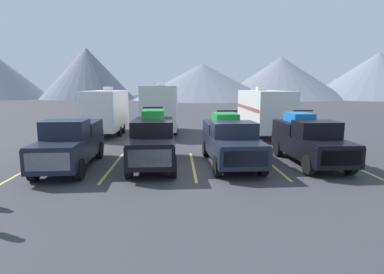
{
  "coord_description": "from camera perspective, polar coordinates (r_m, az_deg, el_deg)",
  "views": [
    {
      "loc": [
        -0.73,
        -13.84,
        3.68
      ],
      "look_at": [
        0.0,
        1.64,
        1.2
      ],
      "focal_mm": 29.73,
      "sensor_mm": 36.0,
      "label": 1
    }
  ],
  "objects": [
    {
      "name": "mountain_ridge",
      "position": [
        94.47,
        0.95,
        10.85
      ],
      "size": [
        152.61,
        45.91,
        15.17
      ],
      "color": "slate",
      "rests_on": "ground"
    },
    {
      "name": "pickup_truck_d",
      "position": [
        16.22,
        20.2,
        -0.43
      ],
      "size": [
        2.24,
        5.48,
        2.52
      ],
      "color": "black",
      "rests_on": "ground"
    },
    {
      "name": "lot_stripe_c",
      "position": [
        14.95,
        0.18,
        -5.14
      ],
      "size": [
        0.12,
        5.5,
        0.01
      ],
      "primitive_type": "cube",
      "color": "gold",
      "rests_on": "ground"
    },
    {
      "name": "pickup_truck_b",
      "position": [
        14.92,
        -7.03,
        -0.42
      ],
      "size": [
        2.21,
        5.51,
        2.7
      ],
      "color": "black",
      "rests_on": "ground"
    },
    {
      "name": "camper_trailer_b",
      "position": [
        24.85,
        -5.66,
        5.41
      ],
      "size": [
        2.62,
        7.74,
        4.0
      ],
      "color": "silver",
      "rests_on": "ground"
    },
    {
      "name": "ground_plane",
      "position": [
        14.34,
        0.31,
        -5.78
      ],
      "size": [
        240.0,
        240.0,
        0.0
      ],
      "primitive_type": "plane",
      "color": "#38383D"
    },
    {
      "name": "lot_stripe_d",
      "position": [
        15.59,
        14.05,
        -4.83
      ],
      "size": [
        0.12,
        5.5,
        0.01
      ],
      "primitive_type": "cube",
      "color": "gold",
      "rests_on": "ground"
    },
    {
      "name": "camper_trailer_a",
      "position": [
        24.99,
        -15.12,
        4.75
      ],
      "size": [
        2.44,
        7.46,
        3.65
      ],
      "color": "white",
      "rests_on": "ground"
    },
    {
      "name": "pickup_truck_c",
      "position": [
        15.24,
        6.85,
        -0.49
      ],
      "size": [
        2.34,
        5.84,
        2.5
      ],
      "color": "black",
      "rests_on": "ground"
    },
    {
      "name": "lot_stripe_a",
      "position": [
        16.38,
        -26.95,
        -4.88
      ],
      "size": [
        0.12,
        5.5,
        0.01
      ],
      "primitive_type": "cube",
      "color": "gold",
      "rests_on": "ground"
    },
    {
      "name": "camper_trailer_c",
      "position": [
        24.7,
        12.74,
        4.81
      ],
      "size": [
        2.63,
        9.09,
        3.65
      ],
      "color": "silver",
      "rests_on": "ground"
    },
    {
      "name": "lot_stripe_e",
      "position": [
        17.03,
        26.18,
        -4.32
      ],
      "size": [
        0.12,
        5.5,
        0.01
      ],
      "primitive_type": "cube",
      "color": "gold",
      "rests_on": "ground"
    },
    {
      "name": "pickup_truck_a",
      "position": [
        15.43,
        -20.9,
        -0.96
      ],
      "size": [
        2.18,
        5.7,
        2.24
      ],
      "color": "black",
      "rests_on": "ground"
    },
    {
      "name": "lot_stripe_b",
      "position": [
        15.23,
        -14.02,
        -5.15
      ],
      "size": [
        0.12,
        5.5,
        0.01
      ],
      "primitive_type": "cube",
      "color": "gold",
      "rests_on": "ground"
    }
  ]
}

